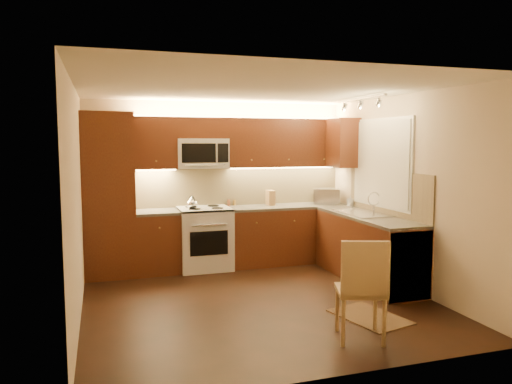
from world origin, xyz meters
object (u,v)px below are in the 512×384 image
object	(u,v)px
stove	(204,238)
soap_bottle	(350,201)
kettle	(192,202)
knife_block	(271,198)
sink	(362,208)
toaster_oven	(326,196)
dining_chair	(360,288)
microwave	(202,153)

from	to	relation	value
stove	soap_bottle	distance (m)	2.32
kettle	soap_bottle	bearing A→B (deg)	-28.20
knife_block	kettle	bearing A→B (deg)	-171.77
sink	soap_bottle	distance (m)	0.83
sink	knife_block	world-z (taller)	knife_block
kettle	knife_block	bearing A→B (deg)	-13.24
sink	soap_bottle	world-z (taller)	soap_bottle
stove	knife_block	world-z (taller)	knife_block
stove	kettle	xyz separation A→B (m)	(-0.20, -0.08, 0.56)
kettle	toaster_oven	xyz separation A→B (m)	(2.20, 0.12, 0.00)
knife_block	soap_bottle	distance (m)	1.24
sink	dining_chair	size ratio (longest dim) A/B	0.86
dining_chair	stove	bearing A→B (deg)	124.93
knife_block	soap_bottle	size ratio (longest dim) A/B	1.43
microwave	toaster_oven	xyz separation A→B (m)	(2.01, -0.10, -0.70)
knife_block	dining_chair	xyz separation A→B (m)	(-0.20, -3.17, -0.52)
stove	toaster_oven	distance (m)	2.09
stove	knife_block	xyz separation A→B (m)	(1.09, 0.12, 0.56)
stove	kettle	world-z (taller)	kettle
toaster_oven	dining_chair	size ratio (longest dim) A/B	0.41
microwave	toaster_oven	world-z (taller)	microwave
toaster_oven	soap_bottle	world-z (taller)	toaster_oven
microwave	toaster_oven	size ratio (longest dim) A/B	1.86
soap_bottle	microwave	bearing A→B (deg)	160.39
toaster_oven	sink	bearing A→B (deg)	-66.40
sink	microwave	bearing A→B (deg)	147.79
soap_bottle	dining_chair	bearing A→B (deg)	-124.27
microwave	sink	size ratio (longest dim) A/B	0.88
stove	dining_chair	bearing A→B (deg)	-73.73
sink	dining_chair	distance (m)	2.27
stove	dining_chair	xyz separation A→B (m)	(0.89, -3.04, 0.04)
knife_block	sink	bearing A→B (deg)	-54.55
toaster_oven	knife_block	distance (m)	0.93
sink	dining_chair	world-z (taller)	sink
kettle	dining_chair	distance (m)	3.19
kettle	toaster_oven	size ratio (longest dim) A/B	0.48
soap_bottle	knife_block	bearing A→B (deg)	150.73
kettle	dining_chair	size ratio (longest dim) A/B	0.20
stove	dining_chair	size ratio (longest dim) A/B	0.92
toaster_oven	stove	bearing A→B (deg)	-155.07
toaster_oven	dining_chair	world-z (taller)	toaster_oven
stove	microwave	size ratio (longest dim) A/B	1.21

